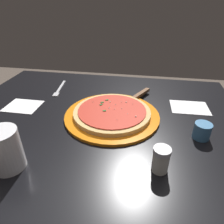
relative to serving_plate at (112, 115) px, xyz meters
The scene contains 10 objects.
restaurant_table 0.14m from the serving_plate, 13.61° to the left, with size 1.13×0.90×0.74m.
serving_plate is the anchor object (origin of this frame).
pizza 0.01m from the serving_plate, 78.28° to the right, with size 0.29×0.29×0.02m.
pizza_server 0.17m from the serving_plate, 118.61° to the right, with size 0.14×0.21×0.01m.
cup_tall_drink 0.39m from the serving_plate, 52.70° to the left, with size 0.09×0.09×0.12m, color silver.
cup_small_sauce 0.32m from the serving_plate, 165.50° to the left, with size 0.05×0.05×0.05m, color teal.
napkin_folded_right 0.33m from the serving_plate, 158.08° to the right, with size 0.15×0.12×0.00m, color white.
napkin_loose_left 0.38m from the serving_plate, ahead, with size 0.14×0.12×0.00m, color white.
fork 0.36m from the serving_plate, 34.30° to the right, with size 0.04×0.19×0.00m.
parmesan_shaker 0.30m from the serving_plate, 124.88° to the left, with size 0.05×0.05×0.07m.
Camera 1 is at (-0.17, 0.63, 1.15)m, focal length 32.19 mm.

